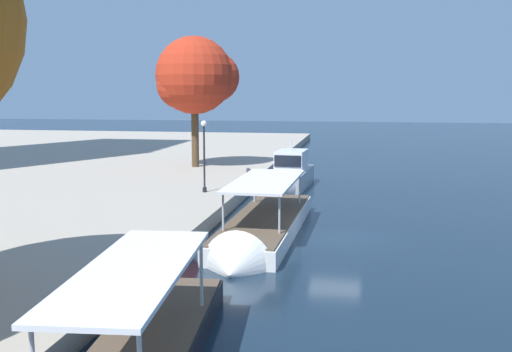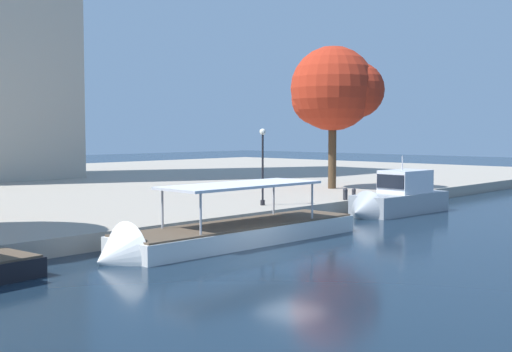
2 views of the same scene
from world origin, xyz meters
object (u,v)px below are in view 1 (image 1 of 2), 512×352
(tour_boat_1, at_px, (261,233))
(mooring_bollard_1, at_px, (248,172))
(mooring_bollard_0, at_px, (61,311))
(motor_yacht_2, at_px, (289,178))
(mooring_bollard_2, at_px, (249,174))
(lamp_post, at_px, (204,150))
(tree_4, at_px, (196,77))

(tour_boat_1, bearing_deg, mooring_bollard_1, -165.55)
(mooring_bollard_0, bearing_deg, mooring_bollard_1, 0.55)
(tour_boat_1, bearing_deg, motor_yacht_2, -176.82)
(mooring_bollard_2, bearing_deg, tour_boat_1, -166.80)
(tour_boat_1, bearing_deg, mooring_bollard_0, -12.36)
(motor_yacht_2, bearing_deg, mooring_bollard_1, -83.35)
(tour_boat_1, height_order, lamp_post, lamp_post)
(tour_boat_1, distance_m, mooring_bollard_1, 15.62)
(motor_yacht_2, xyz_separation_m, lamp_post, (-7.42, 4.46, 2.71))
(tree_4, bearing_deg, lamp_post, -162.24)
(lamp_post, bearing_deg, mooring_bollard_1, -11.04)
(motor_yacht_2, relative_size, tree_4, 0.76)
(tour_boat_1, relative_size, motor_yacht_2, 1.72)
(mooring_bollard_1, distance_m, mooring_bollard_2, 1.43)
(tour_boat_1, xyz_separation_m, mooring_bollard_1, (15.18, 3.56, 0.87))
(mooring_bollard_2, height_order, tree_4, tree_4)
(mooring_bollard_0, height_order, tree_4, tree_4)
(motor_yacht_2, height_order, mooring_bollard_1, motor_yacht_2)
(mooring_bollard_0, relative_size, mooring_bollard_1, 1.08)
(tour_boat_1, xyz_separation_m, mooring_bollard_2, (13.80, 3.24, 0.93))
(motor_yacht_2, relative_size, lamp_post, 1.82)
(tour_boat_1, bearing_deg, tree_4, -154.96)
(mooring_bollard_0, xyz_separation_m, tree_4, (33.73, 5.60, 7.05))
(mooring_bollard_1, height_order, tree_4, tree_4)
(mooring_bollard_0, xyz_separation_m, mooring_bollard_2, (27.36, -0.05, 0.03))
(tour_boat_1, relative_size, mooring_bollard_2, 18.43)
(mooring_bollard_2, distance_m, lamp_post, 6.50)
(mooring_bollard_1, bearing_deg, mooring_bollard_2, -166.78)
(motor_yacht_2, height_order, mooring_bollard_2, motor_yacht_2)
(tour_boat_1, height_order, mooring_bollard_2, tour_boat_1)
(lamp_post, height_order, tree_4, tree_4)
(mooring_bollard_1, distance_m, lamp_post, 7.72)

